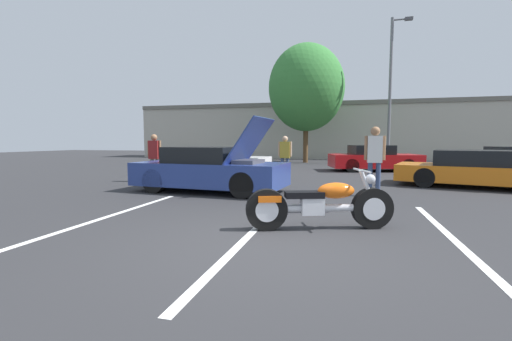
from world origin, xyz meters
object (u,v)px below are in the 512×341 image
Objects in this scene: parked_car_mid_right_row at (477,170)px; motorcycle at (320,204)px; spectator_midground at (154,154)px; spectator_near_motorcycle at (285,154)px; spectator_by_show_car at (375,155)px; parked_car_mid_left_row at (373,159)px; show_car_hood_open at (211,170)px; tree_background at (306,88)px; parked_car_left_row at (217,160)px; light_pole at (391,86)px.

motorcycle is at bearing -108.39° from parked_car_mid_right_row.
spectator_near_motorcycle is at bearing 27.01° from spectator_midground.
spectator_by_show_car is (2.92, -3.50, 0.12)m from spectator_near_motorcycle.
parked_car_mid_left_row is 5.58m from spectator_near_motorcycle.
show_car_hood_open is 2.44× the size of spectator_by_show_car.
parked_car_left_row is at bearing -113.33° from tree_background.
show_car_hood_open is 2.71× the size of spectator_near_motorcycle.
parked_car_mid_right_row is 10.40m from spectator_midground.
spectator_by_show_car is at bearing -34.18° from parked_car_left_row.
tree_background is 1.76× the size of show_car_hood_open.
spectator_by_show_car is at bearing 9.23° from show_car_hood_open.
parked_car_left_row is (-2.14, 6.05, -0.10)m from show_car_hood_open.
light_pole reaches higher than parked_car_mid_right_row.
show_car_hood_open is (-1.14, -13.65, -4.22)m from tree_background.
spectator_near_motorcycle is at bearing 85.57° from motorcycle.
show_car_hood_open is 6.42m from parked_car_left_row.
show_car_hood_open reaches higher than parked_car_mid_left_row.
show_car_hood_open is at bearing -63.25° from parked_car_left_row.
light_pole is 1.14× the size of tree_background.
spectator_midground reaches higher than parked_car_left_row.
parked_car_mid_left_row is at bearing 63.19° from motorcycle.
show_car_hood_open is at bearing -115.16° from light_pole.
show_car_hood_open is 4.07m from spectator_near_motorcycle.
light_pole is 17.59m from motorcycle.
show_car_hood_open is (-6.27, -13.35, -4.12)m from light_pole.
tree_background reaches higher than spectator_by_show_car.
spectator_by_show_car is (1.11, 3.72, 0.67)m from motorcycle.
light_pole is 3.76× the size of motorcycle.
tree_background is 14.33m from show_car_hood_open.
tree_background reaches higher than parked_car_left_row.
motorcycle is 0.47× the size of parked_car_mid_right_row.
spectator_midground is (-7.13, 1.35, -0.09)m from spectator_by_show_car.
motorcycle is at bearing -40.92° from show_car_hood_open.
parked_car_mid_right_row is 5.89m from parked_car_mid_left_row.
light_pole is at bearing 52.38° from spectator_midground.
light_pole is at bearing 61.34° from motorcycle.
spectator_by_show_car is at bearing 54.85° from motorcycle.
spectator_midground is at bearing -157.30° from parked_car_mid_right_row.
show_car_hood_open is at bearing -176.19° from spectator_by_show_car.
parked_car_left_row is 1.13× the size of parked_car_mid_left_row.
tree_background is (-5.14, 0.29, 0.10)m from light_pole.
spectator_midground reaches higher than spectator_near_motorcycle.
parked_car_mid_left_row is 2.63× the size of spectator_midground.
show_car_hood_open is 2.63× the size of spectator_midground.
spectator_midground is at bearing -127.62° from light_pole.
spectator_by_show_car reaches higher than spectator_near_motorcycle.
parked_car_mid_left_row reaches higher than parked_car_left_row.
tree_background is at bearing 90.67° from show_car_hood_open.
light_pole reaches higher than spectator_near_motorcycle.
light_pole is at bearing 48.23° from parked_car_left_row.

